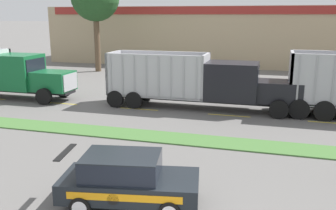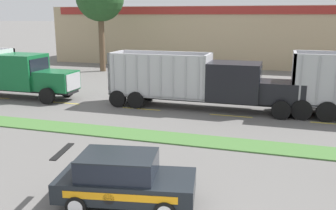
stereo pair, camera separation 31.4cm
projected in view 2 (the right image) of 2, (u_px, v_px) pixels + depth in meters
grass_verge at (212, 142)px, 16.63m from camera, size 120.00×1.60×0.06m
centre_line_2 at (63, 103)px, 24.15m from camera, size 2.40×0.14×0.01m
centre_line_3 at (141, 109)px, 22.60m from camera, size 2.40×0.14×0.01m
centre_line_4 at (231, 116)px, 21.05m from camera, size 2.40×0.14×0.01m
centre_line_5 at (335, 124)px, 19.50m from camera, size 2.40×0.14×0.01m
dump_truck_mid at (217, 84)px, 22.13m from camera, size 11.55×2.59×3.30m
dump_truck_trail at (6, 75)px, 25.70m from camera, size 12.44×2.60×3.29m
rally_car at (124, 179)px, 11.07m from camera, size 4.29×2.47×1.60m
store_building_backdrop at (231, 35)px, 44.56m from camera, size 40.34×12.10×6.45m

